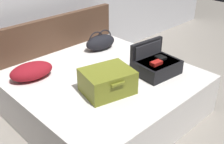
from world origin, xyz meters
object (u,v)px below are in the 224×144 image
Objects in this scene: hard_case_large at (107,81)px; hard_case_medium at (156,65)px; bed at (104,93)px; duffel_bag at (100,42)px; pillow_near_headboard at (31,71)px.

hard_case_medium is (0.68, -0.09, -0.02)m from hard_case_large.
hard_case_medium reaches higher than bed.
duffel_bag reaches higher than bed.
hard_case_large is at bearing -62.44° from pillow_near_headboard.
hard_case_large reaches higher than bed.
duffel_bag is at bearing 95.93° from hard_case_medium.
duffel_bag is at bearing 3.61° from pillow_near_headboard.
bed is 4.15× the size of duffel_bag.
hard_case_medium reaches higher than duffel_bag.
bed is at bearing -129.48° from duffel_bag.
bed is 0.69m from hard_case_medium.
pillow_near_headboard is (-0.61, 0.51, 0.33)m from bed.
bed is 3.77× the size of hard_case_medium.
duffel_bag is 1.09m from pillow_near_headboard.
hard_case_medium is at bearing -89.81° from duffel_bag.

